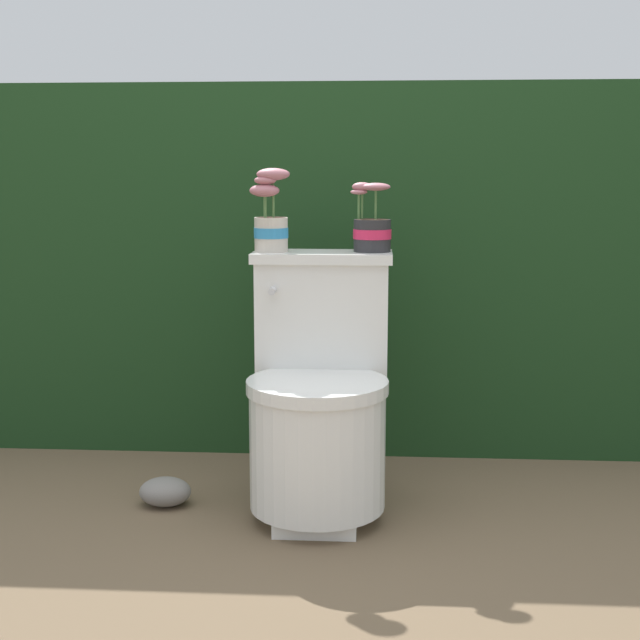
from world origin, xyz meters
TOP-DOWN VIEW (x-y plane):
  - ground_plane at (0.00, 0.00)m, footprint 12.00×12.00m
  - hedge_backdrop at (0.00, 1.09)m, footprint 4.10×1.05m
  - toilet at (0.07, 0.05)m, footprint 0.42×0.52m
  - potted_plant_left at (-0.09, 0.19)m, footprint 0.12×0.10m
  - potted_plant_midleft at (0.21, 0.22)m, footprint 0.12×0.11m
  - garden_stone at (-0.40, 0.06)m, footprint 0.16×0.13m

SIDE VIEW (x-z plane):
  - ground_plane at x=0.00m, z-range 0.00..0.00m
  - garden_stone at x=-0.40m, z-range 0.00..0.09m
  - toilet at x=0.07m, z-range -0.05..0.71m
  - hedge_backdrop at x=0.00m, z-range 0.00..1.29m
  - potted_plant_midleft at x=0.21m, z-range 0.72..0.93m
  - potted_plant_left at x=-0.09m, z-range 0.73..0.98m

